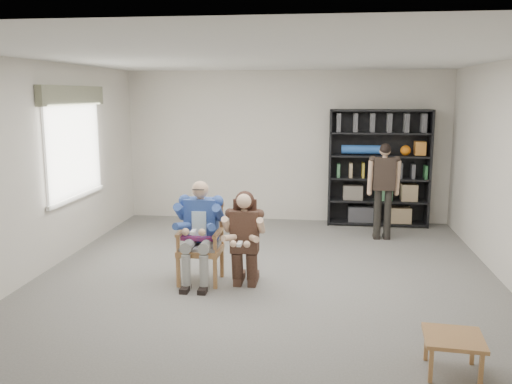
% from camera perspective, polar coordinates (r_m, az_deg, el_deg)
% --- Properties ---
extents(room_shell, '(6.00, 7.00, 2.80)m').
position_cam_1_polar(room_shell, '(6.71, 1.06, 2.00)').
color(room_shell, silver).
rests_on(room_shell, ground).
extents(floor, '(6.00, 7.00, 0.01)m').
position_cam_1_polar(floor, '(7.05, 1.02, -9.34)').
color(floor, '#65645E').
rests_on(floor, ground).
extents(window_left, '(0.16, 2.00, 1.75)m').
position_cam_1_polar(window_left, '(8.47, -18.51, 4.76)').
color(window_left, white).
rests_on(window_left, room_shell).
extents(armchair, '(0.59, 0.57, 1.01)m').
position_cam_1_polar(armchair, '(6.90, -5.88, -5.42)').
color(armchair, '#A4653F').
rests_on(armchair, floor).
extents(seated_man, '(0.57, 0.79, 1.31)m').
position_cam_1_polar(seated_man, '(6.86, -5.91, -4.21)').
color(seated_man, navy).
rests_on(seated_man, floor).
extents(kneeling_woman, '(0.51, 0.81, 1.20)m').
position_cam_1_polar(kneeling_woman, '(6.66, -1.24, -5.10)').
color(kneeling_woman, '#38211B').
rests_on(kneeling_woman, floor).
extents(bookshelf, '(1.80, 0.38, 2.10)m').
position_cam_1_polar(bookshelf, '(10.02, 12.80, 2.47)').
color(bookshelf, black).
rests_on(bookshelf, floor).
extents(standing_man, '(0.50, 0.30, 1.59)m').
position_cam_1_polar(standing_man, '(9.07, 13.27, 0.02)').
color(standing_man, '#2C221C').
rests_on(standing_man, floor).
extents(side_table, '(0.53, 0.53, 0.34)m').
position_cam_1_polar(side_table, '(5.12, 19.98, -15.79)').
color(side_table, '#A4653F').
rests_on(side_table, floor).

